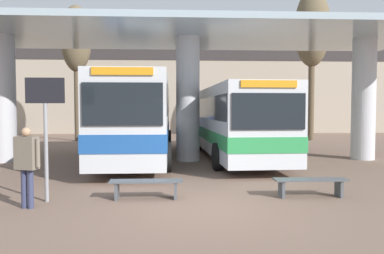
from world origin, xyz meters
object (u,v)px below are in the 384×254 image
at_px(info_sign_platform, 45,114).
at_px(parked_car_street, 134,122).
at_px(poplar_tree_behind_left, 312,30).
at_px(transit_bus_left_bay, 140,116).
at_px(pedestrian_waiting, 27,159).
at_px(waiting_bench_mid_platform, 146,185).
at_px(waiting_bench_near_pillar, 310,183).
at_px(poplar_tree_behind_right, 76,41).
at_px(transit_bus_center_bay, 233,119).

xyz_separation_m(info_sign_platform, parked_car_street, (-0.22, 22.20, -1.01)).
bearing_deg(poplar_tree_behind_left, transit_bus_left_bay, -140.76).
xyz_separation_m(pedestrian_waiting, poplar_tree_behind_left, (12.93, 17.44, 6.57)).
bearing_deg(waiting_bench_mid_platform, transit_bus_left_bay, 96.04).
xyz_separation_m(waiting_bench_near_pillar, info_sign_platform, (-6.44, -0.14, 1.75)).
distance_m(transit_bus_left_bay, poplar_tree_behind_right, 11.85).
bearing_deg(poplar_tree_behind_right, pedestrian_waiting, -79.29).
xyz_separation_m(transit_bus_center_bay, poplar_tree_behind_left, (7.00, 9.09, 5.93)).
distance_m(transit_bus_left_bay, waiting_bench_mid_platform, 7.79).
relative_size(transit_bus_center_bay, poplar_tree_behind_right, 1.19).
height_order(transit_bus_left_bay, parked_car_street, transit_bus_left_bay).
xyz_separation_m(transit_bus_center_bay, poplar_tree_behind_right, (-9.30, 9.44, 5.12)).
height_order(waiting_bench_mid_platform, parked_car_street, parked_car_street).
height_order(pedestrian_waiting, parked_car_street, parked_car_street).
height_order(transit_bus_left_bay, pedestrian_waiting, transit_bus_left_bay).
bearing_deg(poplar_tree_behind_left, parked_car_street, 157.51).
bearing_deg(waiting_bench_near_pillar, transit_bus_left_bay, 122.84).
distance_m(waiting_bench_near_pillar, poplar_tree_behind_right, 20.83).
xyz_separation_m(waiting_bench_mid_platform, pedestrian_waiting, (-2.57, -0.73, 0.75)).
bearing_deg(transit_bus_center_bay, poplar_tree_behind_left, -129.88).
bearing_deg(info_sign_platform, poplar_tree_behind_left, 52.98).
xyz_separation_m(transit_bus_left_bay, poplar_tree_behind_left, (11.16, 9.12, 5.76)).
height_order(poplar_tree_behind_left, parked_car_street, poplar_tree_behind_left).
distance_m(transit_bus_center_bay, waiting_bench_near_pillar, 7.78).
bearing_deg(transit_bus_center_bay, parked_car_street, -69.99).
height_order(transit_bus_left_bay, poplar_tree_behind_right, poplar_tree_behind_right).
xyz_separation_m(waiting_bench_mid_platform, poplar_tree_behind_right, (-5.94, 17.05, 6.51)).
bearing_deg(waiting_bench_near_pillar, poplar_tree_behind_right, 120.47).
bearing_deg(pedestrian_waiting, waiting_bench_mid_platform, 32.30).
relative_size(transit_bus_center_bay, waiting_bench_near_pillar, 6.06).
bearing_deg(info_sign_platform, waiting_bench_mid_platform, 3.44).
height_order(waiting_bench_mid_platform, poplar_tree_behind_left, poplar_tree_behind_left).
bearing_deg(poplar_tree_behind_left, info_sign_platform, -127.02).
bearing_deg(waiting_bench_near_pillar, transit_bus_center_bay, 95.52).
height_order(transit_bus_center_bay, waiting_bench_mid_platform, transit_bus_center_bay).
bearing_deg(parked_car_street, pedestrian_waiting, -91.20).
height_order(transit_bus_center_bay, info_sign_platform, transit_bus_center_bay).
bearing_deg(info_sign_platform, pedestrian_waiting, -111.07).
distance_m(transit_bus_center_bay, poplar_tree_behind_left, 12.92).
xyz_separation_m(transit_bus_left_bay, parked_car_street, (-1.76, 14.47, -0.82)).
relative_size(waiting_bench_near_pillar, parked_car_street, 0.42).
bearing_deg(transit_bus_left_bay, pedestrian_waiting, 77.67).
relative_size(info_sign_platform, poplar_tree_behind_right, 0.32).
xyz_separation_m(transit_bus_left_bay, pedestrian_waiting, (-1.77, -8.32, -0.81)).
distance_m(poplar_tree_behind_left, poplar_tree_behind_right, 16.32).
relative_size(transit_bus_center_bay, poplar_tree_behind_left, 1.05).
distance_m(transit_bus_center_bay, pedestrian_waiting, 10.26).
bearing_deg(pedestrian_waiting, poplar_tree_behind_left, 69.89).
bearing_deg(pedestrian_waiting, waiting_bench_near_pillar, 22.71).
height_order(transit_bus_left_bay, poplar_tree_behind_left, poplar_tree_behind_left).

